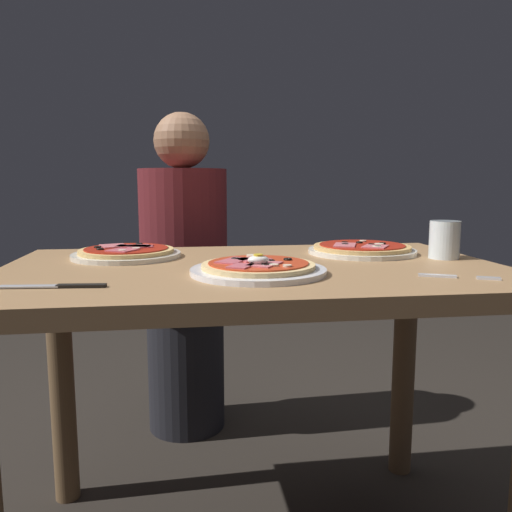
# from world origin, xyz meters

# --- Properties ---
(dining_table) EXTENTS (1.16, 0.72, 0.74)m
(dining_table) POSITION_xyz_m (0.00, 0.00, 0.61)
(dining_table) COLOR #9E754C
(dining_table) RESTS_ON ground
(pizza_foreground) EXTENTS (0.29, 0.29, 0.05)m
(pizza_foreground) POSITION_xyz_m (-0.01, -0.11, 0.75)
(pizza_foreground) COLOR white
(pizza_foreground) RESTS_ON dining_table
(pizza_across_left) EXTENTS (0.29, 0.29, 0.03)m
(pizza_across_left) POSITION_xyz_m (0.32, 0.15, 0.75)
(pizza_across_left) COLOR silver
(pizza_across_left) RESTS_ON dining_table
(pizza_across_right) EXTENTS (0.28, 0.28, 0.03)m
(pizza_across_right) POSITION_xyz_m (-0.31, 0.17, 0.75)
(pizza_across_right) COLOR silver
(pizza_across_right) RESTS_ON dining_table
(water_glass_near) EXTENTS (0.08, 0.08, 0.10)m
(water_glass_near) POSITION_xyz_m (0.49, 0.04, 0.78)
(water_glass_near) COLOR silver
(water_glass_near) RESTS_ON dining_table
(fork) EXTENTS (0.15, 0.08, 0.00)m
(fork) POSITION_xyz_m (0.38, -0.21, 0.74)
(fork) COLOR silver
(fork) RESTS_ON dining_table
(knife) EXTENTS (0.20, 0.04, 0.01)m
(knife) POSITION_xyz_m (-0.39, -0.20, 0.74)
(knife) COLOR silver
(knife) RESTS_ON dining_table
(diner_person) EXTENTS (0.32, 0.32, 1.18)m
(diner_person) POSITION_xyz_m (-0.16, 0.71, 0.56)
(diner_person) COLOR black
(diner_person) RESTS_ON ground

